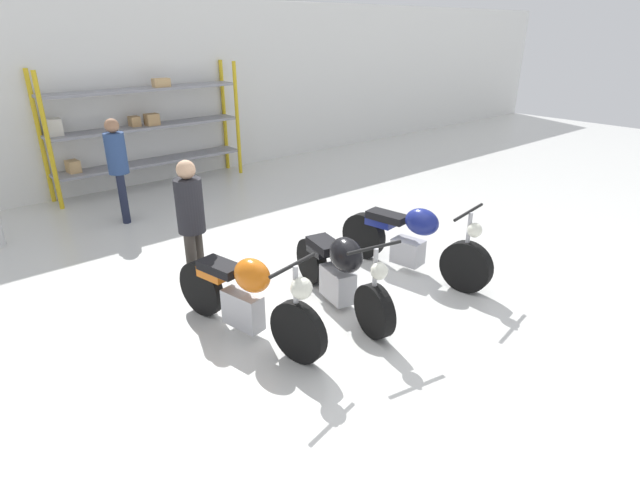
{
  "coord_description": "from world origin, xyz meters",
  "views": [
    {
      "loc": [
        -3.52,
        -3.74,
        3.01
      ],
      "look_at": [
        0.0,
        0.4,
        0.7
      ],
      "focal_mm": 28.0,
      "sensor_mm": 36.0,
      "label": 1
    }
  ],
  "objects": [
    {
      "name": "motorcycle_orange",
      "position": [
        -1.19,
        0.17,
        0.47
      ],
      "size": [
        0.7,
        2.04,
        1.04
      ],
      "rotation": [
        0.0,
        0.0,
        -1.37
      ],
      "color": "black",
      "rests_on": "ground_plane"
    },
    {
      "name": "back_wall",
      "position": [
        0.0,
        6.44,
        1.8
      ],
      "size": [
        30.0,
        0.08,
        3.6
      ],
      "color": "white",
      "rests_on": "ground_plane"
    },
    {
      "name": "person_browsing",
      "position": [
        -0.89,
        4.42,
        1.01
      ],
      "size": [
        0.41,
        0.41,
        1.71
      ],
      "rotation": [
        0.0,
        0.0,
        2.81
      ],
      "color": "#1E2338",
      "rests_on": "ground_plane"
    },
    {
      "name": "ground_plane",
      "position": [
        0.0,
        0.0,
        0.0
      ],
      "size": [
        30.0,
        30.0,
        0.0
      ],
      "primitive_type": "plane",
      "color": "silver"
    },
    {
      "name": "person_near_rack",
      "position": [
        -1.14,
        1.38,
        0.98
      ],
      "size": [
        0.45,
        0.45,
        1.66
      ],
      "rotation": [
        0.0,
        0.0,
        2.21
      ],
      "color": "#38332D",
      "rests_on": "ground_plane"
    },
    {
      "name": "motorcycle_blue",
      "position": [
        1.27,
        0.04,
        0.45
      ],
      "size": [
        0.73,
        2.18,
        1.04
      ],
      "rotation": [
        0.0,
        0.0,
        -1.41
      ],
      "color": "black",
      "rests_on": "ground_plane"
    },
    {
      "name": "shelving_rack",
      "position": [
        0.21,
        6.08,
        1.23
      ],
      "size": [
        3.86,
        0.63,
        2.39
      ],
      "color": "gold",
      "rests_on": "ground_plane"
    },
    {
      "name": "motorcycle_black",
      "position": [
        -0.04,
        -0.01,
        0.45
      ],
      "size": [
        0.71,
        1.97,
        1.02
      ],
      "rotation": [
        0.0,
        0.0,
        -1.77
      ],
      "color": "black",
      "rests_on": "ground_plane"
    }
  ]
}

